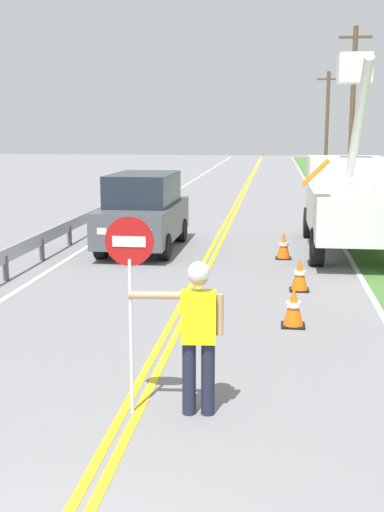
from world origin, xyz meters
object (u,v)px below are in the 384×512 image
object	(u,v)px
stop_sign_paddle	(130,271)
utility_pole_far	(327,119)
flagger_worker	(198,328)
traffic_cone_tail	(284,246)
traffic_cone_mid	(300,275)
utility_bucket_truck	(351,198)
traffic_cone_lead	(294,307)
utility_pole_mid	(352,105)
oncoming_suv_nearest	(144,211)

from	to	relation	value
stop_sign_paddle	utility_pole_far	bearing A→B (deg)	83.17
flagger_worker	traffic_cone_tail	world-z (taller)	flagger_worker
stop_sign_paddle	traffic_cone_mid	size ratio (longest dim) A/B	3.33
utility_bucket_truck	utility_pole_far	world-z (taller)	utility_pole_far
utility_bucket_truck	traffic_cone_lead	distance (m)	7.97
utility_pole_far	utility_pole_mid	bearing A→B (deg)	-89.12
oncoming_suv_nearest	traffic_cone_tail	bearing A→B (deg)	-12.82
stop_sign_paddle	traffic_cone_mid	xyz separation A→B (m)	(2.16, 6.24, -1.37)
stop_sign_paddle	traffic_cone_tail	distance (m)	9.89
flagger_worker	utility_pole_far	size ratio (longest dim) A/B	0.24
traffic_cone_tail	utility_pole_mid	bearing A→B (deg)	79.72
utility_bucket_truck	traffic_cone_mid	world-z (taller)	utility_bucket_truck
flagger_worker	utility_pole_far	world-z (taller)	utility_pole_far
stop_sign_paddle	utility_pole_far	size ratio (longest dim) A/B	0.30
flagger_worker	utility_pole_far	xyz separation A→B (m)	(4.85, 46.78, 2.98)
utility_bucket_truck	traffic_cone_lead	xyz separation A→B (m)	(-1.74, -7.70, -1.07)
oncoming_suv_nearest	utility_pole_mid	distance (m)	22.74
traffic_cone_mid	traffic_cone_tail	bearing A→B (deg)	94.87
flagger_worker	utility_pole_mid	distance (m)	32.09
flagger_worker	utility_pole_far	bearing A→B (deg)	84.08
flagger_worker	stop_sign_paddle	world-z (taller)	stop_sign_paddle
utility_bucket_truck	utility_pole_mid	distance (m)	20.50
flagger_worker	utility_pole_mid	bearing A→B (deg)	80.83
stop_sign_paddle	oncoming_suv_nearest	size ratio (longest dim) A/B	0.50
traffic_cone_lead	stop_sign_paddle	bearing A→B (deg)	-117.99
stop_sign_paddle	oncoming_suv_nearest	world-z (taller)	stop_sign_paddle
flagger_worker	traffic_cone_mid	distance (m)	6.37
stop_sign_paddle	utility_pole_far	world-z (taller)	utility_pole_far
traffic_cone_mid	traffic_cone_tail	world-z (taller)	same
traffic_cone_lead	traffic_cone_mid	xyz separation A→B (m)	(0.19, 2.53, 0.00)
oncoming_suv_nearest	utility_pole_mid	size ratio (longest dim) A/B	0.52
stop_sign_paddle	utility_pole_far	xyz separation A→B (m)	(5.61, 46.84, 2.32)
oncoming_suv_nearest	traffic_cone_mid	xyz separation A→B (m)	(4.11, -4.24, -0.72)
flagger_worker	traffic_cone_lead	distance (m)	3.90
traffic_cone_lead	traffic_cone_tail	distance (m)	5.91
utility_bucket_truck	traffic_cone_lead	size ratio (longest dim) A/B	9.74
utility_bucket_truck	traffic_cone_tail	bearing A→B (deg)	-135.57
utility_bucket_truck	traffic_cone_mid	bearing A→B (deg)	-106.63
stop_sign_paddle	utility_pole_mid	size ratio (longest dim) A/B	0.26
traffic_cone_mid	traffic_cone_tail	distance (m)	3.39
utility_bucket_truck	traffic_cone_mid	size ratio (longest dim) A/B	9.74
stop_sign_paddle	traffic_cone_lead	world-z (taller)	stop_sign_paddle
utility_pole_mid	traffic_cone_tail	size ratio (longest dim) A/B	12.66
utility_bucket_truck	stop_sign_paddle	bearing A→B (deg)	-107.99
utility_pole_mid	traffic_cone_mid	distance (m)	25.93
utility_pole_mid	traffic_cone_mid	world-z (taller)	utility_pole_mid
oncoming_suv_nearest	traffic_cone_mid	world-z (taller)	oncoming_suv_nearest
utility_pole_mid	stop_sign_paddle	bearing A→B (deg)	-100.51
utility_pole_mid	traffic_cone_lead	world-z (taller)	utility_pole_mid
oncoming_suv_nearest	flagger_worker	bearing A→B (deg)	-75.39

